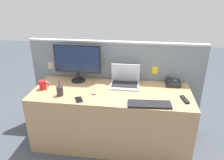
% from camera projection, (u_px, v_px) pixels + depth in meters
% --- Properties ---
extents(ground_plane, '(10.00, 10.00, 0.00)m').
position_uv_depth(ground_plane, '(111.00, 139.00, 2.85)').
color(ground_plane, '#424751').
extents(desk, '(1.87, 0.73, 0.71)m').
position_uv_depth(desk, '(111.00, 116.00, 2.71)').
color(desk, tan).
rests_on(desk, ground_plane).
extents(cubicle_divider, '(2.28, 0.08, 1.21)m').
position_uv_depth(cubicle_divider, '(115.00, 85.00, 2.98)').
color(cubicle_divider, gray).
rests_on(cubicle_divider, ground_plane).
extents(desktop_monitor, '(0.60, 0.18, 0.48)m').
position_uv_depth(desktop_monitor, '(77.00, 60.00, 2.74)').
color(desktop_monitor, black).
rests_on(desktop_monitor, desk).
extents(laptop, '(0.36, 0.28, 0.25)m').
position_uv_depth(laptop, '(125.00, 80.00, 2.71)').
color(laptop, silver).
rests_on(laptop, desk).
extents(desk_phone, '(0.17, 0.17, 0.09)m').
position_uv_depth(desk_phone, '(172.00, 83.00, 2.71)').
color(desk_phone, '#232328').
rests_on(desk_phone, desk).
extents(keyboard_main, '(0.46, 0.19, 0.02)m').
position_uv_depth(keyboard_main, '(149.00, 104.00, 2.26)').
color(keyboard_main, black).
rests_on(keyboard_main, desk).
extents(computer_mouse_right_hand, '(0.08, 0.11, 0.03)m').
position_uv_depth(computer_mouse_right_hand, '(94.00, 92.00, 2.51)').
color(computer_mouse_right_hand, silver).
rests_on(computer_mouse_right_hand, desk).
extents(pen_cup, '(0.07, 0.07, 0.19)m').
position_uv_depth(pen_cup, '(60.00, 91.00, 2.45)').
color(pen_cup, '#333338').
rests_on(pen_cup, desk).
extents(cell_phone_black_slab, '(0.12, 0.14, 0.01)m').
position_uv_depth(cell_phone_black_slab, '(79.00, 100.00, 2.37)').
color(cell_phone_black_slab, black).
rests_on(cell_phone_black_slab, desk).
extents(tv_remote, '(0.08, 0.18, 0.02)m').
position_uv_depth(tv_remote, '(185.00, 99.00, 2.36)').
color(tv_remote, black).
rests_on(tv_remote, desk).
extents(coffee_mug, '(0.12, 0.08, 0.10)m').
position_uv_depth(coffee_mug, '(43.00, 85.00, 2.60)').
color(coffee_mug, red).
rests_on(coffee_mug, desk).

